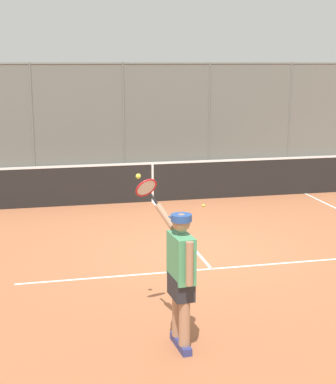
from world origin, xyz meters
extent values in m
plane|color=#A8603D|center=(0.00, 0.00, 0.00)|extent=(60.00, 60.00, 0.00)
cube|color=white|center=(0.00, 1.05, 0.00)|extent=(6.22, 0.05, 0.01)
cube|color=white|center=(0.00, -1.39, 0.00)|extent=(0.05, 4.89, 0.01)
cylinder|color=slate|center=(-5.50, -8.33, 1.64)|extent=(0.07, 0.07, 3.29)
cylinder|color=slate|center=(-2.75, -8.33, 1.64)|extent=(0.07, 0.07, 3.29)
cylinder|color=slate|center=(0.00, -8.33, 1.64)|extent=(0.07, 0.07, 3.29)
cylinder|color=slate|center=(2.75, -8.33, 1.64)|extent=(0.07, 0.07, 3.29)
cylinder|color=slate|center=(0.00, -8.33, 3.25)|extent=(16.50, 0.05, 0.05)
cube|color=slate|center=(0.00, -8.33, 1.64)|extent=(16.50, 0.02, 3.29)
cube|color=#2D6B33|center=(0.00, -8.98, 1.35)|extent=(19.50, 0.90, 2.70)
cube|color=#ADADA8|center=(0.00, -8.15, 0.07)|extent=(17.50, 0.18, 0.15)
cube|color=black|center=(0.00, -3.83, 0.46)|extent=(10.14, 0.02, 0.91)
cube|color=white|center=(0.00, -3.83, 0.94)|extent=(10.14, 0.04, 0.05)
cube|color=white|center=(0.00, -3.83, 0.46)|extent=(0.05, 0.04, 0.91)
cube|color=navy|center=(1.13, 3.69, 0.04)|extent=(0.13, 0.27, 0.09)
cylinder|color=#A87A5B|center=(1.13, 3.69, 0.46)|extent=(0.13, 0.13, 0.75)
cube|color=navy|center=(1.15, 3.44, 0.04)|extent=(0.13, 0.27, 0.09)
cylinder|color=#A87A5B|center=(1.15, 3.44, 0.46)|extent=(0.13, 0.13, 0.75)
cube|color=#28282D|center=(1.14, 3.56, 0.76)|extent=(0.25, 0.41, 0.26)
cube|color=#4C9E6B|center=(1.14, 3.56, 1.11)|extent=(0.25, 0.48, 0.54)
cylinder|color=#A87A5B|center=(1.12, 3.85, 1.13)|extent=(0.08, 0.08, 0.50)
cylinder|color=#A87A5B|center=(1.22, 3.13, 1.49)|extent=(0.22, 0.37, 0.28)
sphere|color=#A87A5B|center=(1.14, 3.56, 1.52)|extent=(0.21, 0.21, 0.21)
cylinder|color=#284C93|center=(1.14, 3.56, 1.58)|extent=(0.26, 0.26, 0.08)
cube|color=#284C93|center=(1.15, 3.45, 1.55)|extent=(0.19, 0.20, 0.02)
cylinder|color=black|center=(1.31, 2.91, 1.64)|extent=(0.09, 0.17, 0.13)
torus|color=red|center=(1.38, 2.74, 1.77)|extent=(0.34, 0.28, 0.26)
cylinder|color=silver|center=(1.38, 2.74, 1.77)|extent=(0.28, 0.22, 0.21)
sphere|color=#D6E042|center=(1.45, 2.57, 1.88)|extent=(0.07, 0.07, 0.07)
sphere|color=#D6E042|center=(-1.05, -3.03, 0.03)|extent=(0.07, 0.07, 0.07)
sphere|color=#C1D138|center=(0.02, -0.97, 0.03)|extent=(0.07, 0.07, 0.07)
camera|label=1|loc=(2.70, 9.79, 3.29)|focal=55.33mm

